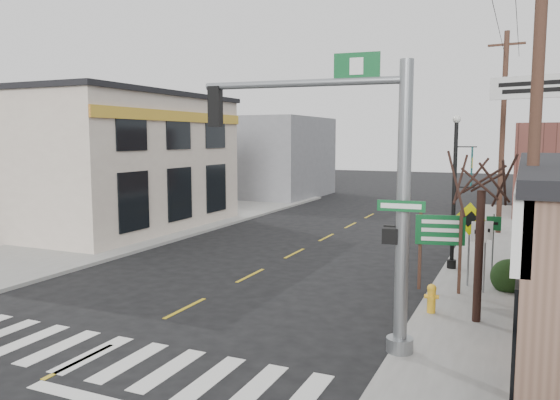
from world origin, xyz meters
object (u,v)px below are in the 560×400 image
at_px(dance_center_sign, 533,114).
at_px(utility_pole_near, 534,152).
at_px(fire_hydrant, 432,297).
at_px(lamp_post, 456,180).
at_px(guide_sign, 440,238).
at_px(utility_pole_far, 503,131).
at_px(bare_tree, 483,166).
at_px(traffic_signal_pole, 368,176).

distance_m(dance_center_sign, utility_pole_near, 13.46).
distance_m(fire_hydrant, lamp_post, 6.06).
height_order(guide_sign, utility_pole_far, utility_pole_far).
bearing_deg(dance_center_sign, lamp_post, -101.21).
distance_m(utility_pole_near, utility_pole_far, 17.13).
bearing_deg(bare_tree, fire_hydrant, 168.51).
distance_m(lamp_post, utility_pole_far, 8.86).
height_order(fire_hydrant, lamp_post, lamp_post).
bearing_deg(dance_center_sign, utility_pole_near, -75.79).
bearing_deg(traffic_signal_pole, dance_center_sign, 71.74).
bearing_deg(fire_hydrant, guide_sign, 93.02).
distance_m(fire_hydrant, dance_center_sign, 11.80).
bearing_deg(bare_tree, dance_center_sign, 83.58).
distance_m(traffic_signal_pole, bare_tree, 3.50).
height_order(lamp_post, utility_pole_near, utility_pole_near).
bearing_deg(bare_tree, traffic_signal_pole, -127.37).
xyz_separation_m(traffic_signal_pole, fire_hydrant, (0.98, 3.02, -3.39)).
height_order(fire_hydrant, dance_center_sign, dance_center_sign).
xyz_separation_m(lamp_post, utility_pole_near, (2.28, -8.48, 1.22)).
relative_size(traffic_signal_pole, dance_center_sign, 0.85).
bearing_deg(traffic_signal_pole, utility_pole_near, -5.08).
bearing_deg(fire_hydrant, lamp_post, 90.56).
xyz_separation_m(lamp_post, bare_tree, (1.20, -5.65, 0.79)).
xyz_separation_m(guide_sign, fire_hydrant, (0.11, -2.15, -1.22)).
bearing_deg(traffic_signal_pole, bare_tree, 48.31).
bearing_deg(utility_pole_far, fire_hydrant, -88.32).
distance_m(traffic_signal_pole, utility_pole_near, 3.25).
bearing_deg(bare_tree, guide_sign, 117.92).
bearing_deg(fire_hydrant, dance_center_sign, 77.26).
bearing_deg(guide_sign, traffic_signal_pole, -111.60).
bearing_deg(utility_pole_far, utility_pole_near, -80.06).
height_order(traffic_signal_pole, bare_tree, traffic_signal_pole).
distance_m(traffic_signal_pole, utility_pole_far, 17.20).
relative_size(fire_hydrant, utility_pole_near, 0.09).
relative_size(guide_sign, lamp_post, 0.47).
xyz_separation_m(traffic_signal_pole, guide_sign, (0.86, 5.17, -2.17)).
relative_size(guide_sign, dance_center_sign, 0.34).
bearing_deg(utility_pole_far, bare_tree, -83.64).
relative_size(guide_sign, fire_hydrant, 3.23).
xyz_separation_m(fire_hydrant, lamp_post, (-0.05, 5.42, 2.72)).
height_order(bare_tree, utility_pole_near, utility_pole_near).
xyz_separation_m(fire_hydrant, utility_pole_far, (1.09, 14.02, 4.53)).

